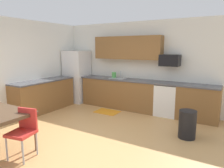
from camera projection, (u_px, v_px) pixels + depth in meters
The scene contains 18 objects.
ground_plane at pixel (89, 136), 4.54m from camera, with size 12.00×12.00×0.00m, color tan.
wall_back at pixel (139, 65), 6.55m from camera, with size 5.80×0.10×2.70m, color silver.
wall_left at pixel (10, 68), 5.65m from camera, with size 0.10×5.80×2.70m, color silver.
cabinet_run_back at pixel (119, 93), 6.66m from camera, with size 2.50×0.60×0.90m, color brown.
cabinet_run_back_right at pixel (198, 104), 5.46m from camera, with size 1.05×0.60×0.90m, color brown.
cabinet_run_left at pixel (44, 96), 6.30m from camera, with size 0.60×2.00×0.90m, color brown.
countertop_back at pixel (134, 80), 6.33m from camera, with size 4.80×0.64×0.04m, color #4C4C51.
countertop_left at pixel (43, 81), 6.22m from camera, with size 0.64×2.00×0.04m, color #4C4C51.
upper_cabinets_back at pixel (127, 48), 6.42m from camera, with size 2.20×0.34×0.70m, color brown.
refrigerator at pixel (77, 76), 7.37m from camera, with size 0.76×0.70×1.80m, color white.
oven_range at pixel (167, 99), 5.88m from camera, with size 0.60×0.60×0.91m.
microwave at pixel (170, 60), 5.78m from camera, with size 0.54×0.36×0.32m, color black.
sink_basin at pixel (118, 80), 6.61m from camera, with size 0.48×0.40×0.14m, color #A5A8AD.
sink_faucet at pixel (121, 75), 6.74m from camera, with size 0.02×0.02×0.24m, color #B2B5BA.
chair_near_table at pixel (24, 129), 3.61m from camera, with size 0.47×0.47×0.85m.
trash_bin at pixel (187, 124), 4.39m from camera, with size 0.36×0.36×0.60m, color black.
floor_mat at pixel (107, 112), 6.22m from camera, with size 0.70×0.50×0.01m, color orange.
kettle at pixel (114, 75), 6.72m from camera, with size 0.14×0.14×0.20m, color #4CA54C.
Camera 1 is at (2.63, -3.41, 1.90)m, focal length 33.26 mm.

